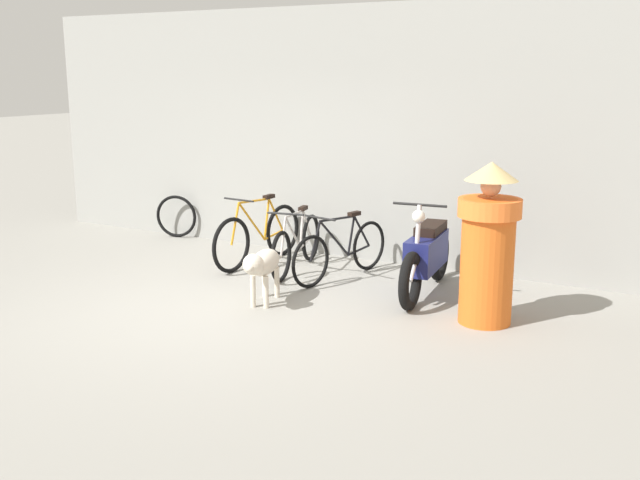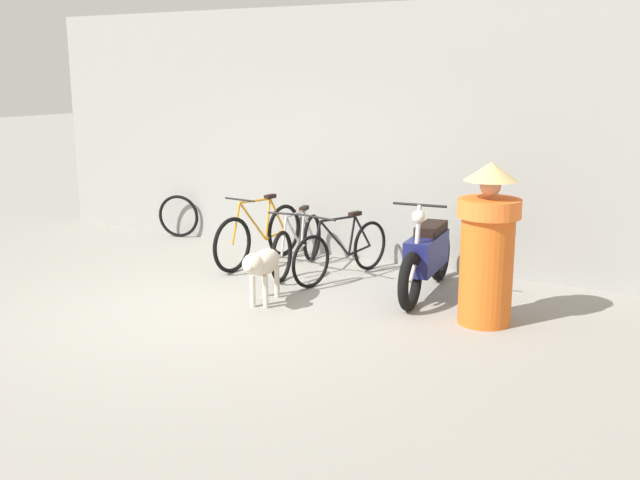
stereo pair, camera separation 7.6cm
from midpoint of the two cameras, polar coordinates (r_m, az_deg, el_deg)
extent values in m
plane|color=gray|center=(7.89, -8.56, -5.47)|extent=(60.00, 60.00, 0.00)
cube|color=gray|center=(10.00, 1.63, 8.11)|extent=(9.65, 0.20, 3.27)
torus|color=black|center=(9.29, -6.46, -0.38)|extent=(0.11, 0.70, 0.70)
torus|color=black|center=(10.10, -2.54, 0.76)|extent=(0.11, 0.70, 0.70)
cylinder|color=orange|center=(9.55, -4.89, 1.41)|extent=(0.07, 0.53, 0.58)
cylinder|color=orange|center=(9.79, -3.76, 1.60)|extent=(0.04, 0.14, 0.53)
cylinder|color=orange|center=(9.54, -4.72, 3.00)|extent=(0.08, 0.61, 0.06)
cylinder|color=orange|center=(9.95, -3.22, 0.41)|extent=(0.06, 0.40, 0.08)
cylinder|color=orange|center=(9.94, -3.06, 1.94)|extent=(0.05, 0.32, 0.49)
cylinder|color=orange|center=(9.29, -6.18, 1.23)|extent=(0.04, 0.19, 0.51)
cube|color=black|center=(9.78, -3.59, 3.33)|extent=(0.08, 0.19, 0.05)
cylinder|color=black|center=(9.30, -5.91, 3.08)|extent=(0.46, 0.06, 0.02)
torus|color=black|center=(8.85, -2.70, -1.26)|extent=(0.16, 0.61, 0.61)
torus|color=black|center=(9.82, -0.39, 0.18)|extent=(0.16, 0.61, 0.61)
cylinder|color=beige|center=(9.18, -1.76, 0.55)|extent=(0.12, 0.53, 0.51)
cylinder|color=beige|center=(9.46, -1.10, 0.83)|extent=(0.05, 0.14, 0.47)
cylinder|color=beige|center=(9.18, -1.65, 2.02)|extent=(0.14, 0.61, 0.06)
cylinder|color=beige|center=(9.64, -0.79, -0.20)|extent=(0.10, 0.40, 0.07)
cylinder|color=beige|center=(9.65, -0.69, 1.20)|extent=(0.09, 0.32, 0.43)
cylinder|color=beige|center=(8.87, -2.53, 0.26)|extent=(0.06, 0.19, 0.45)
cube|color=black|center=(9.46, -0.99, 2.43)|extent=(0.10, 0.19, 0.05)
cylinder|color=black|center=(8.89, -2.35, 2.01)|extent=(0.46, 0.11, 0.02)
torus|color=black|center=(8.58, -0.44, -1.66)|extent=(0.18, 0.61, 0.62)
torus|color=black|center=(9.39, 4.05, -0.43)|extent=(0.18, 0.61, 0.62)
cylinder|color=black|center=(8.84, 1.40, 0.11)|extent=(0.14, 0.53, 0.52)
cylinder|color=black|center=(9.08, 2.69, 0.33)|extent=(0.06, 0.14, 0.47)
cylinder|color=black|center=(8.84, 1.64, 1.63)|extent=(0.16, 0.62, 0.06)
cylinder|color=black|center=(9.24, 3.27, -0.78)|extent=(0.12, 0.41, 0.07)
cylinder|color=black|center=(9.23, 3.50, 0.68)|extent=(0.10, 0.32, 0.43)
cylinder|color=black|center=(8.59, -0.08, -0.11)|extent=(0.07, 0.19, 0.46)
cube|color=black|center=(9.07, 2.93, 2.01)|extent=(0.11, 0.19, 0.05)
cylinder|color=black|center=(8.59, 0.29, 1.70)|extent=(0.45, 0.12, 0.02)
torus|color=black|center=(7.84, 7.16, -3.15)|extent=(0.18, 0.63, 0.62)
torus|color=black|center=(9.01, 9.37, -1.13)|extent=(0.18, 0.63, 0.62)
cube|color=navy|center=(8.38, 8.38, -0.94)|extent=(0.38, 0.95, 0.38)
cube|color=black|center=(8.48, 8.72, 0.89)|extent=(0.30, 0.61, 0.10)
cylinder|color=silver|center=(7.95, 7.72, 0.52)|extent=(0.07, 0.15, 0.60)
cylinder|color=silver|center=(7.91, 7.37, -2.38)|extent=(0.06, 0.22, 0.20)
cylinder|color=black|center=(7.93, 7.88, 2.67)|extent=(0.58, 0.09, 0.03)
sphere|color=silver|center=(7.93, 7.79, 1.78)|extent=(0.15, 0.15, 0.14)
ellipsoid|color=beige|center=(8.04, -3.96, -1.69)|extent=(0.42, 0.68, 0.26)
cylinder|color=beige|center=(7.91, -3.89, -3.98)|extent=(0.07, 0.07, 0.35)
cylinder|color=beige|center=(7.96, -4.87, -3.90)|extent=(0.07, 0.07, 0.35)
cylinder|color=beige|center=(8.27, -3.03, -3.22)|extent=(0.07, 0.07, 0.35)
cylinder|color=beige|center=(8.31, -3.98, -3.15)|extent=(0.07, 0.07, 0.35)
sphere|color=beige|center=(7.67, -4.86, -1.86)|extent=(0.27, 0.27, 0.22)
ellipsoid|color=beige|center=(7.59, -5.09, -2.15)|extent=(0.12, 0.14, 0.08)
cylinder|color=beige|center=(8.44, -3.04, -1.16)|extent=(0.11, 0.27, 0.14)
cylinder|color=orange|center=(7.49, 12.86, -1.64)|extent=(0.71, 0.71, 1.25)
cylinder|color=orange|center=(7.38, 13.07, 2.39)|extent=(0.84, 0.84, 0.18)
sphere|color=tan|center=(7.35, 13.15, 3.99)|extent=(0.27, 0.27, 0.20)
cone|color=tan|center=(7.33, 13.20, 5.11)|extent=(0.71, 0.71, 0.18)
torus|color=black|center=(11.42, -10.54, 1.80)|extent=(0.62, 0.22, 0.64)
camera|label=1|loc=(0.04, -89.73, 0.06)|focal=42.00mm
camera|label=2|loc=(0.04, 90.27, -0.06)|focal=42.00mm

